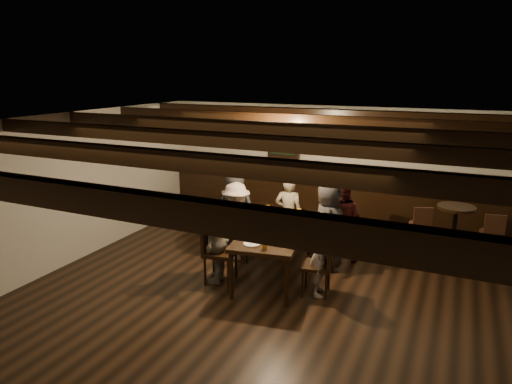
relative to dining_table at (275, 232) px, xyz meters
The scene contains 27 objects.
room 1.09m from the dining_table, 101.20° to the left, with size 7.00×7.00×7.00m.
dining_table is the anchor object (origin of this frame).
chair_left_near 0.93m from the dining_table, 157.15° to the left, with size 0.52×0.52×0.98m.
chair_left_far 0.93m from the dining_table, 138.88° to the right, with size 0.50×0.50×0.96m.
chair_right_near 0.93m from the dining_table, 41.14° to the left, with size 0.49×0.49×0.94m.
chair_right_far 0.94m from the dining_table, 22.94° to the right, with size 0.46×0.46×0.87m.
person_bench_left 1.27m from the dining_table, 144.13° to the left, with size 0.68×0.44×1.39m, color #29292C.
person_bench_centre 1.05m from the dining_table, 99.13° to the left, with size 0.47×0.31×1.30m, color gray.
person_bench_right 1.27m from the dining_table, 54.13° to the left, with size 0.65×0.51×1.34m, color maroon.
person_left_near 0.88m from the dining_table, 158.17° to the left, with size 0.83×0.48×1.29m, color #AA9890.
person_left_far 0.88m from the dining_table, 139.91° to the right, with size 0.73×0.31×1.25m, color slate.
person_right_near 0.88m from the dining_table, 40.09° to the left, with size 0.69×0.45×1.42m, color #29282B.
person_right_far 0.88m from the dining_table, 21.83° to the right, with size 0.44×0.29×1.19m, color gray.
pint_a 0.77m from the dining_table, 120.93° to the left, with size 0.07×0.07×0.14m, color #BF7219.
pint_b 0.71m from the dining_table, 78.09° to the left, with size 0.07×0.07×0.14m, color #BF7219.
pint_c 0.34m from the dining_table, behind, with size 0.07×0.07×0.14m, color #BF7219.
pint_d 0.38m from the dining_table, 42.82° to the left, with size 0.07×0.07×0.14m, color silver.
pint_e 0.52m from the dining_table, 106.92° to the right, with size 0.07×0.07×0.14m, color #BF7219.
pint_f 0.60m from the dining_table, 60.89° to the right, with size 0.07×0.07×0.14m, color silver.
pint_g 0.81m from the dining_table, 77.29° to the right, with size 0.07×0.07×0.14m, color #BF7219.
plate_near 0.72m from the dining_table, 92.97° to the right, with size 0.24×0.24×0.01m, color white.
plate_far 0.36m from the dining_table, 49.91° to the right, with size 0.24×0.24×0.01m, color white.
condiment_caddy 0.13m from the dining_table, 80.87° to the right, with size 0.15×0.10×0.12m, color black.
candle 0.33m from the dining_table, 77.33° to the left, with size 0.05×0.05×0.05m, color beige.
high_top_table 2.82m from the dining_table, 30.23° to the left, with size 0.56×0.56×1.00m.
bar_stool_left 2.31m from the dining_table, 32.07° to the left, with size 0.35×0.36×1.02m.
bar_stool_right 3.21m from the dining_table, 23.29° to the left, with size 0.33×0.35×1.02m.
Camera 1 is at (2.33, -4.75, 3.00)m, focal length 32.00 mm.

